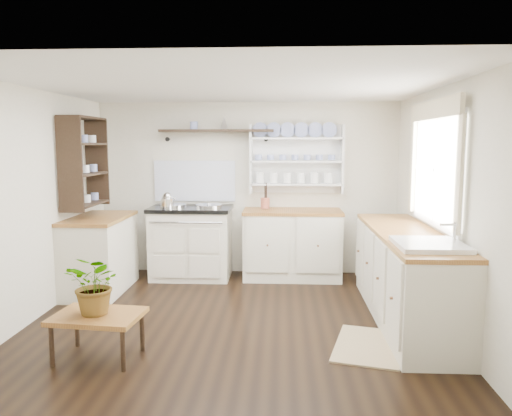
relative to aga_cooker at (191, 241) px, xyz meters
name	(u,v)px	position (x,y,z in m)	size (l,w,h in m)	color
floor	(235,319)	(0.72, -1.57, -0.48)	(4.00, 3.80, 0.01)	black
wall_back	(248,188)	(0.72, 0.33, 0.67)	(4.00, 0.02, 2.30)	beige
wall_right	(443,208)	(2.72, -1.57, 0.67)	(0.02, 3.80, 2.30)	beige
wall_left	(35,205)	(-1.28, -1.57, 0.67)	(0.02, 3.80, 2.30)	beige
ceiling	(234,86)	(0.72, -1.57, 1.82)	(4.00, 3.80, 0.01)	white
window	(435,163)	(2.67, -1.42, 1.09)	(0.08, 1.55, 1.22)	white
aga_cooker	(191,241)	(0.00, 0.00, 0.00)	(1.05, 0.73, 0.97)	silver
back_cabinets	(292,243)	(1.32, 0.03, -0.02)	(1.27, 0.63, 0.90)	beige
right_cabinets	(406,275)	(2.42, -1.47, -0.02)	(0.62, 2.43, 0.90)	beige
belfast_sink	(429,259)	(2.42, -2.22, 0.32)	(0.55, 0.60, 0.45)	white
left_cabinets	(100,253)	(-0.98, -0.67, -0.02)	(0.62, 1.13, 0.90)	beige
plate_rack	(296,159)	(1.37, 0.29, 1.08)	(1.20, 0.22, 0.90)	white
high_shelf	(217,132)	(0.32, 0.21, 1.43)	(1.50, 0.29, 0.16)	black
left_shelving	(84,161)	(-1.12, -0.67, 1.07)	(0.28, 0.80, 1.05)	black
kettle	(167,201)	(-0.28, -0.12, 0.55)	(0.17, 0.17, 0.20)	silver
utensil_crock	(265,203)	(0.96, 0.11, 0.50)	(0.12, 0.12, 0.14)	#AB553E
center_table	(98,319)	(-0.31, -2.53, -0.15)	(0.74, 0.56, 0.38)	brown
potted_plant	(96,284)	(-0.31, -2.53, 0.15)	(0.45, 0.39, 0.50)	#3F7233
floor_rug	(368,346)	(1.95, -2.18, -0.47)	(0.55, 0.85, 0.02)	#9F805C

